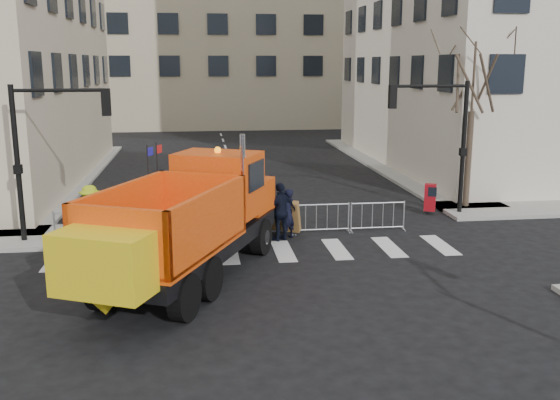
{
  "coord_description": "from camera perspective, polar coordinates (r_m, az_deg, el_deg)",
  "views": [
    {
      "loc": [
        -2.0,
        -14.04,
        6.09
      ],
      "look_at": [
        0.19,
        2.5,
        2.4
      ],
      "focal_mm": 40.0,
      "sensor_mm": 36.0,
      "label": 1
    }
  ],
  "objects": [
    {
      "name": "ground",
      "position": [
        15.44,
        0.53,
        -10.77
      ],
      "size": [
        120.0,
        120.0,
        0.0
      ],
      "primitive_type": "plane",
      "color": "black",
      "rests_on": "ground"
    },
    {
      "name": "sidewalk_back",
      "position": [
        23.42,
        -2.39,
        -2.44
      ],
      "size": [
        64.0,
        5.0,
        0.15
      ],
      "primitive_type": "cube",
      "color": "gray",
      "rests_on": "ground"
    },
    {
      "name": "building_far",
      "position": [
        66.34,
        -6.06,
        17.49
      ],
      "size": [
        30.0,
        18.0,
        24.0
      ],
      "primitive_type": "cube",
      "color": "#B7A88C",
      "rests_on": "ground"
    },
    {
      "name": "traffic_light_left",
      "position": [
        22.62,
        -22.86,
        2.86
      ],
      "size": [
        0.18,
        0.18,
        5.4
      ],
      "primitive_type": "cylinder",
      "color": "black",
      "rests_on": "ground"
    },
    {
      "name": "traffic_light_right",
      "position": [
        26.0,
        16.4,
        4.46
      ],
      "size": [
        0.18,
        0.18,
        5.4
      ],
      "primitive_type": "cylinder",
      "color": "black",
      "rests_on": "ground"
    },
    {
      "name": "crowd_barriers",
      "position": [
        22.38,
        -4.1,
        -1.91
      ],
      "size": [
        12.6,
        0.6,
        1.1
      ],
      "primitive_type": null,
      "color": "#9EA0A5",
      "rests_on": "ground"
    },
    {
      "name": "street_tree",
      "position": [
        27.08,
        17.05,
        6.96
      ],
      "size": [
        3.0,
        3.0,
        7.5
      ],
      "primitive_type": null,
      "color": "#382B21",
      "rests_on": "ground"
    },
    {
      "name": "plow_truck",
      "position": [
        17.57,
        -8.52,
        -1.77
      ],
      "size": [
        6.97,
        10.7,
        4.08
      ],
      "rotation": [
        0.0,
        0.0,
        1.13
      ],
      "color": "black",
      "rests_on": "ground"
    },
    {
      "name": "cop_a",
      "position": [
        21.89,
        0.68,
        -1.27
      ],
      "size": [
        0.78,
        0.75,
        1.79
      ],
      "primitive_type": "imported",
      "rotation": [
        0.0,
        0.0,
        3.83
      ],
      "color": "black",
      "rests_on": "ground"
    },
    {
      "name": "cop_b",
      "position": [
        21.7,
        -5.43,
        -1.55
      ],
      "size": [
        1.05,
        0.98,
        1.72
      ],
      "primitive_type": "imported",
      "rotation": [
        0.0,
        0.0,
        2.62
      ],
      "color": "black",
      "rests_on": "ground"
    },
    {
      "name": "cop_c",
      "position": [
        21.62,
        0.08,
        -1.08
      ],
      "size": [
        1.3,
        1.0,
        2.05
      ],
      "primitive_type": "imported",
      "rotation": [
        0.0,
        0.0,
        3.63
      ],
      "color": "black",
      "rests_on": "ground"
    },
    {
      "name": "worker",
      "position": [
        22.13,
        -16.92,
        -1.12
      ],
      "size": [
        1.35,
        0.96,
        1.9
      ],
      "primitive_type": "imported",
      "rotation": [
        0.0,
        0.0,
        0.22
      ],
      "color": "#ADC617",
      "rests_on": "sidewalk_back"
    },
    {
      "name": "newspaper_box",
      "position": [
        26.2,
        13.56,
        0.23
      ],
      "size": [
        0.58,
        0.55,
        1.1
      ],
      "primitive_type": "cube",
      "rotation": [
        0.0,
        0.0,
        -0.43
      ],
      "color": "maroon",
      "rests_on": "sidewalk_back"
    }
  ]
}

